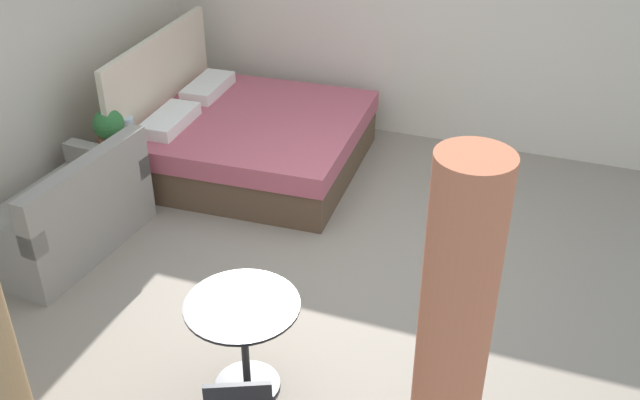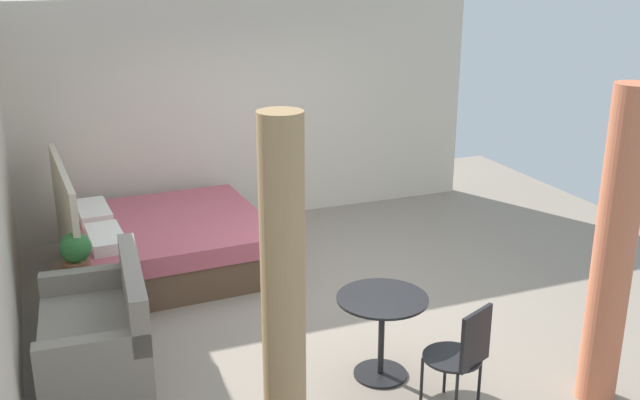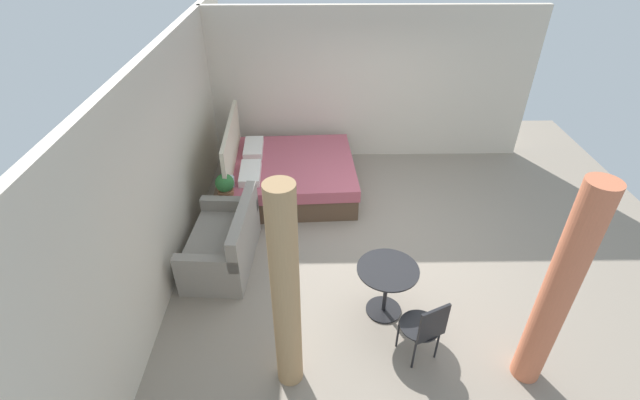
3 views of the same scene
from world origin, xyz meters
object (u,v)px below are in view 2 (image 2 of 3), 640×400
at_px(vase, 80,252).
at_px(couch, 100,335).
at_px(bed, 161,243).
at_px(cafe_chair_near_window, 463,351).
at_px(balcony_table, 382,321).
at_px(nightstand, 80,293).
at_px(potted_plant, 76,252).

bearing_deg(vase, couch, -177.68).
xyz_separation_m(bed, cafe_chair_near_window, (-3.46, -1.58, 0.21)).
distance_m(vase, balcony_table, 2.94).
height_order(bed, nightstand, bed).
bearing_deg(couch, nightstand, 4.79).
xyz_separation_m(vase, cafe_chair_near_window, (-2.71, -2.44, -0.11)).
height_order(couch, vase, couch).
xyz_separation_m(nightstand, balcony_table, (-1.90, -2.16, 0.23)).
xyz_separation_m(balcony_table, cafe_chair_near_window, (-0.69, -0.31, 0.03)).
xyz_separation_m(bed, vase, (-0.75, 0.86, 0.31)).
height_order(balcony_table, cafe_chair_near_window, cafe_chair_near_window).
bearing_deg(vase, potted_plant, 169.58).
relative_size(balcony_table, cafe_chair_near_window, 0.83).
xyz_separation_m(nightstand, potted_plant, (-0.10, 0.00, 0.45)).
height_order(bed, balcony_table, bed).
bearing_deg(couch, balcony_table, -114.37).
relative_size(vase, balcony_table, 0.28).
distance_m(nightstand, potted_plant, 0.46).
bearing_deg(cafe_chair_near_window, couch, 55.71).
bearing_deg(balcony_table, potted_plant, 50.25).
bearing_deg(bed, vase, 131.10).
bearing_deg(bed, potted_plant, 137.12).
distance_m(couch, balcony_table, 2.29).
bearing_deg(bed, couch, 155.90).
bearing_deg(nightstand, balcony_table, -131.33).
distance_m(nightstand, cafe_chair_near_window, 3.59).
height_order(potted_plant, balcony_table, potted_plant).
bearing_deg(nightstand, couch, -175.21).
xyz_separation_m(nightstand, cafe_chair_near_window, (-2.59, -2.47, 0.26)).
bearing_deg(cafe_chair_near_window, bed, 24.45).
bearing_deg(couch, cafe_chair_near_window, -124.29).
relative_size(vase, cafe_chair_near_window, 0.24).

